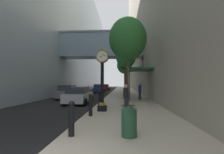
# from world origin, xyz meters

# --- Properties ---
(ground_plane) EXTENTS (110.00, 110.00, 0.00)m
(ground_plane) POSITION_xyz_m (0.00, 27.00, 0.00)
(ground_plane) COLOR black
(ground_plane) RESTS_ON ground
(sidewalk_right) EXTENTS (5.17, 80.00, 0.14)m
(sidewalk_right) POSITION_xyz_m (2.58, 30.00, 0.07)
(sidewalk_right) COLOR #BCB29E
(sidewalk_right) RESTS_ON ground
(building_block_left) EXTENTS (21.41, 80.00, 28.54)m
(building_block_left) POSITION_xyz_m (-11.37, 29.94, 14.22)
(building_block_left) COLOR #93A8B7
(building_block_left) RESTS_ON ground
(street_clock) EXTENTS (0.84, 0.55, 4.08)m
(street_clock) POSITION_xyz_m (0.85, 7.44, 2.37)
(street_clock) COLOR black
(street_clock) RESTS_ON sidewalk_right
(bollard_nearest) EXTENTS (0.22, 0.22, 1.19)m
(bollard_nearest) POSITION_xyz_m (0.42, 2.43, 0.76)
(bollard_nearest) COLOR black
(bollard_nearest) RESTS_ON sidewalk_right
(bollard_second) EXTENTS (0.22, 0.22, 1.19)m
(bollard_second) POSITION_xyz_m (0.42, 5.80, 0.76)
(bollard_second) COLOR black
(bollard_second) RESTS_ON sidewalk_right
(bollard_third) EXTENTS (0.22, 0.22, 1.19)m
(bollard_third) POSITION_xyz_m (0.42, 9.16, 0.76)
(bollard_third) COLOR black
(bollard_third) RESTS_ON sidewalk_right
(street_tree_near) EXTENTS (2.98, 2.98, 7.01)m
(street_tree_near) POSITION_xyz_m (2.58, 9.87, 5.42)
(street_tree_near) COLOR #333335
(street_tree_near) RESTS_ON sidewalk_right
(street_tree_mid_near) EXTENTS (2.38, 2.38, 6.32)m
(street_tree_mid_near) POSITION_xyz_m (2.58, 16.45, 5.06)
(street_tree_mid_near) COLOR #333335
(street_tree_mid_near) RESTS_ON sidewalk_right
(street_tree_mid_far) EXTENTS (2.23, 2.23, 6.45)m
(street_tree_mid_far) POSITION_xyz_m (2.58, 23.03, 5.27)
(street_tree_mid_far) COLOR #333335
(street_tree_mid_far) RESTS_ON sidewalk_right
(street_tree_far) EXTENTS (2.98, 2.98, 7.02)m
(street_tree_far) POSITION_xyz_m (2.58, 29.62, 5.43)
(street_tree_far) COLOR #333335
(street_tree_far) RESTS_ON sidewalk_right
(trash_bin) EXTENTS (0.53, 0.53, 1.05)m
(trash_bin) POSITION_xyz_m (2.37, 2.51, 0.68)
(trash_bin) COLOR #234C33
(trash_bin) RESTS_ON sidewalk_right
(pedestrian_walking) EXTENTS (0.45, 0.45, 1.77)m
(pedestrian_walking) POSITION_xyz_m (4.03, 14.80, 1.09)
(pedestrian_walking) COLOR #23232D
(pedestrian_walking) RESTS_ON sidewalk_right
(pedestrian_by_clock) EXTENTS (0.45, 0.45, 1.70)m
(pedestrian_by_clock) POSITION_xyz_m (2.39, 7.96, 1.04)
(pedestrian_by_clock) COLOR #23232D
(pedestrian_by_clock) RESTS_ON sidewalk_right
(storefront_awning) EXTENTS (2.40, 3.60, 3.30)m
(storefront_awning) POSITION_xyz_m (3.93, 14.43, 3.28)
(storefront_awning) COLOR #235138
(storefront_awning) RESTS_ON sidewalk_right
(car_blue_near) EXTENTS (2.17, 4.71, 1.66)m
(car_blue_near) POSITION_xyz_m (-2.57, 29.54, 0.81)
(car_blue_near) COLOR navy
(car_blue_near) RESTS_ON ground
(car_red_mid) EXTENTS (2.12, 4.37, 1.57)m
(car_red_mid) POSITION_xyz_m (-2.19, 39.53, 0.77)
(car_red_mid) COLOR #AD191E
(car_red_mid) RESTS_ON ground
(car_grey_far) EXTENTS (2.04, 4.52, 1.64)m
(car_grey_far) POSITION_xyz_m (-4.48, 16.56, 0.80)
(car_grey_far) COLOR slate
(car_grey_far) RESTS_ON ground
(car_silver_trailing) EXTENTS (2.15, 4.10, 1.57)m
(car_silver_trailing) POSITION_xyz_m (-1.92, 11.95, 0.77)
(car_silver_trailing) COLOR #B7BABF
(car_silver_trailing) RESTS_ON ground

